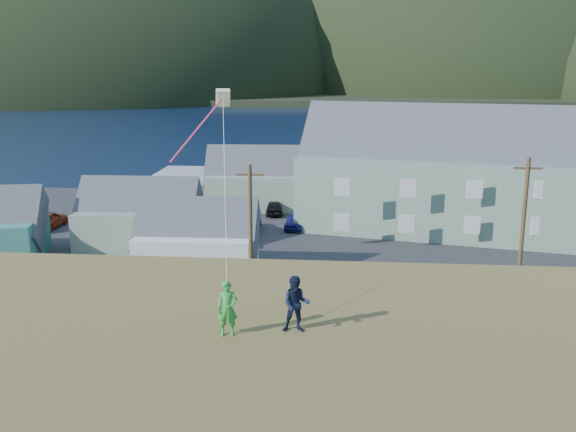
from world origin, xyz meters
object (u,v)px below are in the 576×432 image
object	(u,v)px
shed_palegreen_near	(139,217)
kite_flyer_green	(227,309)
wharf	(259,180)
shed_palegreen_far	(263,179)
shed_white	(197,241)
lodge	(524,177)
kite_flyer_navy	(296,304)

from	to	relation	value
shed_palegreen_near	kite_flyer_green	bearing A→B (deg)	-69.15
wharf	shed_palegreen_far	xyz separation A→B (m)	(2.02, -12.66, 2.42)
wharf	kite_flyer_green	world-z (taller)	kite_flyer_green
shed_white	shed_palegreen_far	world-z (taller)	shed_palegreen_far
lodge	kite_flyer_green	xyz separation A→B (m)	(-17.98, -38.10, 2.94)
shed_palegreen_near	kite_flyer_navy	xyz separation A→B (m)	(14.53, -31.09, 5.43)
lodge	shed_white	world-z (taller)	lodge
kite_flyer_navy	wharf	bearing A→B (deg)	95.15
kite_flyer_green	kite_flyer_navy	world-z (taller)	kite_flyer_navy
shed_white	kite_flyer_green	size ratio (longest dim) A/B	5.44
wharf	shed_palegreen_far	size ratio (longest dim) A/B	2.28
shed_palegreen_near	kite_flyer_green	size ratio (longest dim) A/B	6.23
shed_palegreen_near	kite_flyer_navy	world-z (taller)	kite_flyer_navy
shed_palegreen_far	kite_flyer_green	bearing A→B (deg)	-86.19
lodge	shed_palegreen_far	size ratio (longest dim) A/B	3.38
kite_flyer_green	wharf	bearing A→B (deg)	87.52
kite_flyer_green	shed_palegreen_near	bearing A→B (deg)	102.85
lodge	kite_flyer_navy	xyz separation A→B (m)	(-16.18, -37.70, 2.96)
kite_flyer_green	shed_palegreen_far	bearing A→B (deg)	86.87
shed_white	lodge	bearing A→B (deg)	26.76
shed_white	kite_flyer_green	bearing A→B (deg)	-76.02
wharf	lodge	xyz separation A→B (m)	(24.93, -21.22, 4.57)
kite_flyer_green	lodge	bearing A→B (deg)	55.58
lodge	shed_palegreen_near	size ratio (longest dim) A/B	4.09
shed_white	kite_flyer_navy	size ratio (longest dim) A/B	5.27
wharf	shed_white	size ratio (longest dim) A/B	3.16
shed_white	shed_palegreen_far	size ratio (longest dim) A/B	0.72
shed_white	shed_palegreen_far	bearing A→B (deg)	84.46
wharf	kite_flyer_navy	world-z (taller)	kite_flyer_navy
shed_white	shed_palegreen_far	xyz separation A→B (m)	(1.75, 21.46, 0.37)
shed_palegreen_near	shed_palegreen_far	bearing A→B (deg)	61.62
lodge	shed_palegreen_far	distance (m)	24.54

